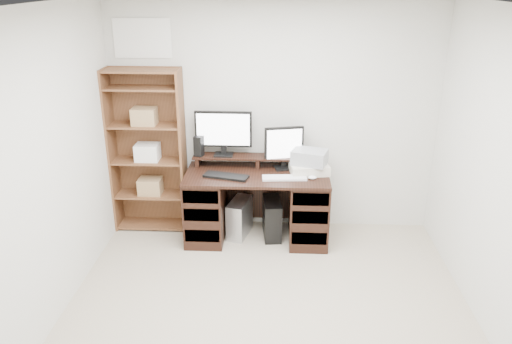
# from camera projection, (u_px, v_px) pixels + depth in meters

# --- Properties ---
(room) EXTENTS (3.54, 4.04, 2.54)m
(room) POSITION_uv_depth(u_px,v_px,m) (268.00, 194.00, 3.50)
(room) COLOR #B0A28B
(room) RESTS_ON ground
(desk) EXTENTS (1.50, 0.70, 0.75)m
(desk) POSITION_uv_depth(u_px,v_px,m) (257.00, 205.00, 5.35)
(desk) COLOR black
(desk) RESTS_ON ground
(riser_shelf) EXTENTS (1.40, 0.22, 0.12)m
(riser_shelf) POSITION_uv_depth(u_px,v_px,m) (258.00, 158.00, 5.38)
(riser_shelf) COLOR black
(riser_shelf) RESTS_ON desk
(monitor_wide) EXTENTS (0.61, 0.16, 0.48)m
(monitor_wide) POSITION_uv_depth(u_px,v_px,m) (223.00, 131.00, 5.30)
(monitor_wide) COLOR black
(monitor_wide) RESTS_ON riser_shelf
(monitor_small) EXTENTS (0.41, 0.19, 0.46)m
(monitor_small) POSITION_uv_depth(u_px,v_px,m) (284.00, 146.00, 5.27)
(monitor_small) COLOR black
(monitor_small) RESTS_ON desk
(speaker) EXTENTS (0.11, 0.11, 0.22)m
(speaker) POSITION_uv_depth(u_px,v_px,m) (199.00, 146.00, 5.33)
(speaker) COLOR black
(speaker) RESTS_ON riser_shelf
(keyboard_black) EXTENTS (0.48, 0.26, 0.03)m
(keyboard_black) POSITION_uv_depth(u_px,v_px,m) (226.00, 176.00, 5.11)
(keyboard_black) COLOR black
(keyboard_black) RESTS_ON desk
(keyboard_white) EXTENTS (0.46, 0.17, 0.02)m
(keyboard_white) POSITION_uv_depth(u_px,v_px,m) (284.00, 178.00, 5.08)
(keyboard_white) COLOR silver
(keyboard_white) RESTS_ON desk
(mouse) EXTENTS (0.09, 0.07, 0.04)m
(mouse) POSITION_uv_depth(u_px,v_px,m) (312.00, 177.00, 5.07)
(mouse) COLOR white
(mouse) RESTS_ON desk
(printer) EXTENTS (0.43, 0.35, 0.10)m
(printer) POSITION_uv_depth(u_px,v_px,m) (309.00, 168.00, 5.22)
(printer) COLOR beige
(printer) RESTS_ON desk
(basket) EXTENTS (0.41, 0.34, 0.15)m
(basket) POSITION_uv_depth(u_px,v_px,m) (310.00, 157.00, 5.18)
(basket) COLOR #979BA1
(basket) RESTS_ON printer
(tower_silver) EXTENTS (0.27, 0.44, 0.41)m
(tower_silver) POSITION_uv_depth(u_px,v_px,m) (240.00, 218.00, 5.47)
(tower_silver) COLOR #ACAFB3
(tower_silver) RESTS_ON ground
(tower_black) EXTENTS (0.22, 0.44, 0.42)m
(tower_black) POSITION_uv_depth(u_px,v_px,m) (272.00, 218.00, 5.44)
(tower_black) COLOR black
(tower_black) RESTS_ON ground
(bookshelf) EXTENTS (0.80, 0.30, 1.80)m
(bookshelf) POSITION_uv_depth(u_px,v_px,m) (148.00, 150.00, 5.41)
(bookshelf) COLOR brown
(bookshelf) RESTS_ON ground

